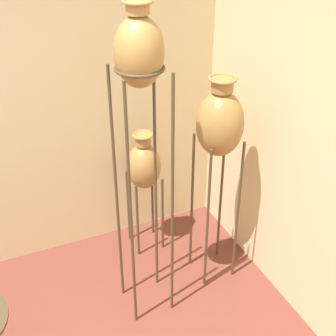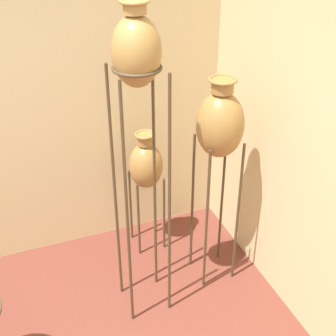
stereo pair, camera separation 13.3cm
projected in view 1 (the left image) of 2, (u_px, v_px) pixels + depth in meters
vase_stand_tall at (139, 64)px, 2.59m from camera, size 0.30×0.30×2.18m
vase_stand_medium at (220, 126)px, 3.16m from camera, size 0.33×0.33×1.64m
vase_stand_short at (144, 167)px, 3.70m from camera, size 0.27×0.27×1.07m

